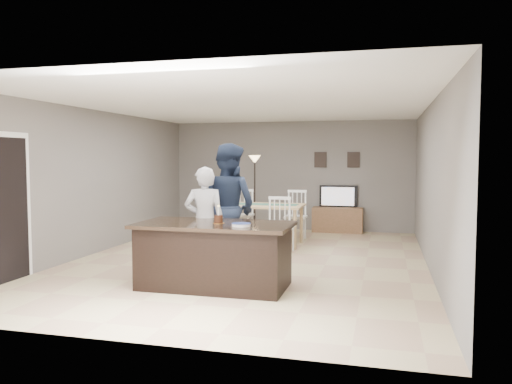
% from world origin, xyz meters
% --- Properties ---
extents(floor, '(8.00, 8.00, 0.00)m').
position_xyz_m(floor, '(0.00, 0.00, 0.00)').
color(floor, tan).
rests_on(floor, ground).
extents(room_shell, '(8.00, 8.00, 8.00)m').
position_xyz_m(room_shell, '(0.00, 0.00, 1.68)').
color(room_shell, slate).
rests_on(room_shell, floor).
extents(kitchen_island, '(2.15, 1.10, 0.90)m').
position_xyz_m(kitchen_island, '(0.00, -1.80, 0.45)').
color(kitchen_island, black).
rests_on(kitchen_island, floor).
extents(tv_console, '(1.20, 0.40, 0.60)m').
position_xyz_m(tv_console, '(1.20, 3.77, 0.30)').
color(tv_console, brown).
rests_on(tv_console, floor).
extents(television, '(0.91, 0.12, 0.53)m').
position_xyz_m(television, '(1.20, 3.84, 0.86)').
color(television, black).
rests_on(television, tv_console).
extents(tv_screen_glow, '(0.78, 0.00, 0.78)m').
position_xyz_m(tv_screen_glow, '(1.20, 3.76, 0.87)').
color(tv_screen_glow, orange).
rests_on(tv_screen_glow, tv_console).
extents(picture_frames, '(1.10, 0.02, 0.38)m').
position_xyz_m(picture_frames, '(1.15, 3.98, 1.75)').
color(picture_frames, black).
rests_on(picture_frames, room_shell).
extents(doorway, '(0.00, 2.10, 2.65)m').
position_xyz_m(doorway, '(-2.99, -2.30, 1.26)').
color(doorway, black).
rests_on(doorway, floor).
extents(woman, '(0.70, 0.56, 1.67)m').
position_xyz_m(woman, '(-0.35, -1.25, 0.84)').
color(woman, '#B0AFB4').
rests_on(woman, floor).
extents(man, '(1.19, 1.06, 2.03)m').
position_xyz_m(man, '(-0.13, -0.76, 1.01)').
color(man, '#161F31').
rests_on(man, floor).
extents(birthday_cake, '(0.16, 0.16, 0.25)m').
position_xyz_m(birthday_cake, '(0.06, -1.81, 0.96)').
color(birthday_cake, gold).
rests_on(birthday_cake, kitchen_island).
extents(plate_stack, '(0.26, 0.26, 0.04)m').
position_xyz_m(plate_stack, '(0.45, -2.02, 0.92)').
color(plate_stack, white).
rests_on(plate_stack, kitchen_island).
extents(dining_table, '(1.78, 2.01, 1.08)m').
position_xyz_m(dining_table, '(-0.21, 1.69, 0.69)').
color(dining_table, tan).
rests_on(dining_table, floor).
extents(floor_lamp, '(0.28, 0.28, 1.85)m').
position_xyz_m(floor_lamp, '(-0.62, 2.80, 1.44)').
color(floor_lamp, black).
rests_on(floor_lamp, floor).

